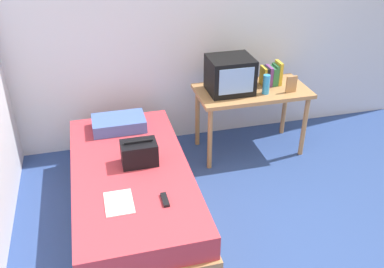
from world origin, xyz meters
TOP-DOWN VIEW (x-y plane):
  - ground_plane at (0.00, 0.00)m, footprint 8.00×8.00m
  - wall_back at (0.00, 2.00)m, footprint 5.20×0.10m
  - bed at (-0.91, 0.71)m, footprint 1.00×2.00m
  - desk at (0.47, 1.48)m, footprint 1.16×0.60m
  - tv at (0.22, 1.49)m, footprint 0.44×0.39m
  - water_bottle at (0.56, 1.35)m, footprint 0.07×0.07m
  - book_row at (0.70, 1.56)m, footprint 0.20×0.15m
  - picture_frame at (0.82, 1.32)m, footprint 0.11×0.02m
  - pillow at (-0.93, 1.40)m, footprint 0.50×0.32m
  - handbag at (-0.82, 0.76)m, footprint 0.30×0.20m
  - magazine at (-1.05, 0.27)m, footprint 0.21×0.29m
  - remote_dark at (-0.71, 0.21)m, footprint 0.04×0.16m

SIDE VIEW (x-z plane):
  - ground_plane at x=0.00m, z-range 0.00..0.00m
  - bed at x=-0.91m, z-range 0.00..0.50m
  - magazine at x=-1.05m, z-range 0.50..0.51m
  - remote_dark at x=-0.71m, z-range 0.50..0.52m
  - pillow at x=-0.93m, z-range 0.50..0.62m
  - handbag at x=-0.82m, z-range 0.49..0.71m
  - desk at x=0.47m, z-range 0.27..1.00m
  - picture_frame at x=0.82m, z-range 0.73..0.90m
  - water_bottle at x=0.56m, z-range 0.73..0.92m
  - book_row at x=0.70m, z-range 0.71..0.95m
  - tv at x=0.22m, z-range 0.73..1.09m
  - wall_back at x=0.00m, z-range 0.00..2.60m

